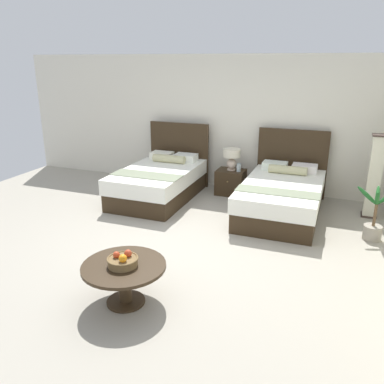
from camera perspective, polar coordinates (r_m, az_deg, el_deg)
ground_plane at (r=5.65m, az=-1.86°, el=-7.91°), size 9.69×9.62×0.02m
wall_back at (r=8.00m, az=6.55°, el=9.85°), size 9.69×0.12×2.63m
bed_near_window at (r=7.50m, az=-4.64°, el=1.63°), size 1.27×2.10×1.30m
bed_near_corner at (r=6.87m, az=12.94°, el=-0.47°), size 1.30×2.21×1.29m
nightstand at (r=7.74m, az=5.61°, el=1.45°), size 0.54×0.47×0.48m
table_lamp at (r=7.63m, az=5.77°, el=5.13°), size 0.33×0.33×0.41m
vase at (r=7.58m, az=6.77°, el=3.55°), size 0.08×0.08×0.16m
coffee_table at (r=4.33m, az=-9.78°, el=-11.59°), size 0.90×0.90×0.46m
fruit_bowl at (r=4.24m, az=-9.99°, el=-9.74°), size 0.33×0.33×0.16m
floor_lamp_corner at (r=7.12m, az=24.88°, el=2.03°), size 0.24×0.24×1.39m
potted_palm at (r=6.32m, az=24.79°, el=-4.15°), size 0.59×0.48×0.84m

